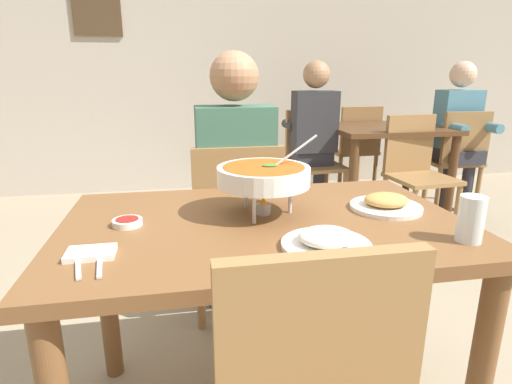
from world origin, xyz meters
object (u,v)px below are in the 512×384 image
dining_table_far (386,142)px  patron_bg_middle (459,128)px  diner_main (235,174)px  curry_bowl (264,176)px  dining_table_main (264,255)px  chair_bg_corner (415,167)px  chair_bg_left (312,156)px  patron_bg_left (313,130)px  sauce_dish (127,222)px  appetizer_plate (386,204)px  rice_plate (326,241)px  chair_bg_right (355,145)px  chair_diner_main (236,222)px  chair_bg_middle (456,155)px  drink_glass (471,221)px

dining_table_far → patron_bg_middle: size_ratio=0.76×
diner_main → patron_bg_middle: same height
curry_bowl → dining_table_far: bearing=53.8°
dining_table_main → chair_bg_corner: bearing=47.1°
chair_bg_left → dining_table_main: bearing=-111.7°
patron_bg_left → sauce_dish: bearing=-121.1°
appetizer_plate → dining_table_far: appetizer_plate is taller
appetizer_plate → sauce_dish: (-0.85, -0.00, -0.01)m
patron_bg_left → patron_bg_middle: bearing=-4.6°
chair_bg_corner → patron_bg_middle: bearing=32.1°
rice_plate → patron_bg_left: (0.74, 2.40, -0.04)m
dining_table_far → chair_bg_left: 0.66m
dining_table_far → patron_bg_left: 0.67m
diner_main → chair_bg_corner: 1.82m
appetizer_plate → dining_table_far: 2.37m
dining_table_main → chair_bg_right: (1.48, 2.67, -0.14)m
sauce_dish → chair_bg_left: 2.57m
chair_diner_main → chair_bg_middle: same height
diner_main → chair_bg_left: bearing=59.5°
dining_table_far → chair_diner_main: bearing=-136.7°
diner_main → appetizer_plate: size_ratio=5.46×
drink_glass → chair_bg_right: size_ratio=0.14×
appetizer_plate → chair_bg_right: size_ratio=0.27×
chair_diner_main → sauce_dish: 0.83m
sauce_dish → chair_bg_left: (1.31, 2.20, -0.27)m
chair_bg_corner → patron_bg_left: bearing=143.9°
dining_table_far → chair_bg_right: bearing=94.2°
chair_bg_right → chair_bg_corner: same height
dining_table_far → chair_bg_left: bearing=171.1°
chair_bg_left → chair_bg_right: bearing=36.8°
chair_diner_main → chair_bg_right: bearing=53.2°
diner_main → sauce_dish: size_ratio=14.56×
patron_bg_middle → chair_bg_right: bearing=137.7°
chair_bg_left → chair_bg_corner: bearing=-40.5°
rice_plate → chair_bg_left: size_ratio=0.27×
curry_bowl → chair_bg_corner: curry_bowl is taller
drink_glass → dining_table_far: size_ratio=0.13×
curry_bowl → patron_bg_middle: 2.94m
rice_plate → drink_glass: size_ratio=1.85×
chair_diner_main → drink_glass: 1.13m
rice_plate → dining_table_far: bearing=59.3°
dining_table_far → patron_bg_middle: bearing=-6.4°
chair_bg_right → drink_glass: bearing=-108.2°
drink_glass → dining_table_far: drink_glass is taller
chair_bg_right → patron_bg_left: size_ratio=0.69×
chair_bg_right → rice_plate: bearing=-115.1°
diner_main → patron_bg_left: size_ratio=1.00×
dining_table_main → appetizer_plate: size_ratio=5.24×
drink_glass → chair_bg_left: chair_bg_left is taller
chair_bg_corner → patron_bg_left: 0.88m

